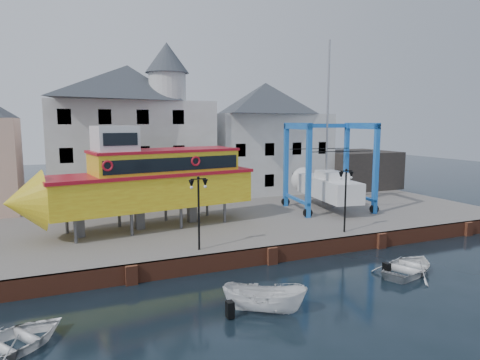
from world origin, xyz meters
name	(u,v)px	position (x,y,z in m)	size (l,w,h in m)	color
ground	(271,264)	(0.00, 0.00, 0.00)	(140.00, 140.00, 0.00)	black
hardstanding	(209,217)	(0.00, 11.00, 0.50)	(44.00, 22.00, 1.00)	#625C58
quay_wall	(271,255)	(0.00, 0.10, 0.50)	(44.00, 0.47, 1.00)	brown
building_white_main	(131,131)	(-4.87, 18.39, 7.34)	(14.00, 8.30, 14.00)	beige
building_white_right	(265,137)	(9.00, 19.00, 6.60)	(12.00, 8.00, 11.20)	beige
shed_dark	(354,169)	(19.00, 17.00, 3.00)	(8.00, 7.00, 4.00)	#262421
lamp_post_left	(199,195)	(-4.00, 1.20, 4.17)	(1.12, 0.32, 4.20)	black
lamp_post_right	(346,184)	(6.00, 1.20, 4.17)	(1.12, 0.32, 4.20)	black
tour_boat	(139,181)	(-6.21, 7.33, 4.28)	(16.35, 6.18, 6.95)	#59595E
travel_lift	(324,181)	(9.36, 8.57, 3.29)	(7.03, 9.30, 13.70)	blue
motorboat_a	(264,312)	(-3.22, -5.53, 0.00)	(1.40, 3.71, 1.43)	white
motorboat_b	(409,272)	(6.29, -4.25, 0.00)	(3.09, 4.33, 0.90)	white
motorboat_d	(10,351)	(-13.06, -4.81, 0.00)	(3.06, 4.28, 0.89)	white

